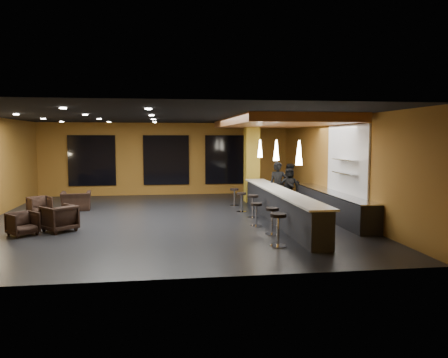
{
  "coord_description": "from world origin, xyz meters",
  "views": [
    {
      "loc": [
        -0.17,
        -14.91,
        2.76
      ],
      "look_at": [
        2.0,
        0.5,
        1.3
      ],
      "focal_mm": 35.0,
      "sensor_mm": 36.0,
      "label": 1
    }
  ],
  "objects": [
    {
      "name": "wall_shelf_upper",
      "position": [
        5.82,
        -1.2,
        2.05
      ],
      "size": [
        0.3,
        1.5,
        0.03
      ],
      "primitive_type": "cube",
      "color": "silver",
      "rests_on": "wall_right"
    },
    {
      "name": "tile_backsplash",
      "position": [
        5.96,
        -1.0,
        2.0
      ],
      "size": [
        0.06,
        3.2,
        2.4
      ],
      "primitive_type": "cube",
      "color": "white",
      "rests_on": "wall_right"
    },
    {
      "name": "bar_stool_0",
      "position": [
        2.72,
        -4.29,
        0.55
      ],
      "size": [
        0.43,
        0.43,
        0.86
      ],
      "rotation": [
        0.0,
        0.0,
        -0.07
      ],
      "color": "silver",
      "rests_on": "floor"
    },
    {
      "name": "window_left",
      "position": [
        -3.5,
        6.44,
        1.7
      ],
      "size": [
        2.2,
        0.06,
        2.4
      ],
      "primitive_type": "cube",
      "color": "black",
      "rests_on": "wall_back"
    },
    {
      "name": "bar_stool_2",
      "position": [
        2.71,
        -1.7,
        0.47
      ],
      "size": [
        0.37,
        0.37,
        0.74
      ],
      "rotation": [
        0.0,
        0.0,
        -0.32
      ],
      "color": "silver",
      "rests_on": "floor"
    },
    {
      "name": "wood_soffit",
      "position": [
        4.0,
        1.0,
        3.36
      ],
      "size": [
        3.6,
        8.0,
        0.28
      ],
      "primitive_type": "cube",
      "color": "#94562B",
      "rests_on": "ceiling"
    },
    {
      "name": "armchair_b",
      "position": [
        -3.23,
        -1.59,
        0.39
      ],
      "size": [
        1.21,
        1.21,
        0.79
      ],
      "primitive_type": "imported",
      "rotation": [
        0.0,
        0.0,
        3.88
      ],
      "color": "black",
      "rests_on": "floor"
    },
    {
      "name": "armchair_d",
      "position": [
        -3.49,
        2.31,
        0.35
      ],
      "size": [
        1.19,
        1.08,
        0.71
      ],
      "primitive_type": "imported",
      "rotation": [
        0.0,
        0.0,
        3.26
      ],
      "color": "black",
      "rests_on": "floor"
    },
    {
      "name": "window_center",
      "position": [
        0.0,
        6.44,
        1.7
      ],
      "size": [
        2.2,
        0.06,
        2.4
      ],
      "primitive_type": "cube",
      "color": "black",
      "rests_on": "wall_back"
    },
    {
      "name": "bar_stool_4",
      "position": [
        2.72,
        0.96,
        0.47
      ],
      "size": [
        0.37,
        0.37,
        0.74
      ],
      "rotation": [
        0.0,
        0.0,
        0.29
      ],
      "color": "silver",
      "rests_on": "floor"
    },
    {
      "name": "bar_counter",
      "position": [
        3.65,
        -1.0,
        0.5
      ],
      "size": [
        0.6,
        8.0,
        1.0
      ],
      "primitive_type": "cube",
      "color": "black",
      "rests_on": "floor"
    },
    {
      "name": "floor",
      "position": [
        0.0,
        0.0,
        -0.05
      ],
      "size": [
        12.0,
        13.0,
        0.1
      ],
      "primitive_type": "cube",
      "color": "black",
      "rests_on": "ground"
    },
    {
      "name": "staff_b",
      "position": [
        5.04,
        2.36,
        0.86
      ],
      "size": [
        1.03,
        0.93,
        1.72
      ],
      "primitive_type": "imported",
      "rotation": [
        0.0,
        0.0,
        0.4
      ],
      "color": "black",
      "rests_on": "floor"
    },
    {
      "name": "wall_back",
      "position": [
        0.0,
        6.55,
        1.75
      ],
      "size": [
        12.0,
        0.1,
        3.5
      ],
      "primitive_type": "cube",
      "color": "brown",
      "rests_on": "floor"
    },
    {
      "name": "bar_top",
      "position": [
        3.65,
        -1.0,
        1.02
      ],
      "size": [
        0.78,
        8.1,
        0.05
      ],
      "primitive_type": "cube",
      "color": "white",
      "rests_on": "bar_counter"
    },
    {
      "name": "prep_top",
      "position": [
        5.65,
        -0.5,
        0.89
      ],
      "size": [
        0.72,
        6.0,
        0.03
      ],
      "primitive_type": "cube",
      "color": "silver",
      "rests_on": "prep_counter"
    },
    {
      "name": "armchair_c",
      "position": [
        -4.56,
        1.31,
        0.34
      ],
      "size": [
        1.01,
        1.02,
        0.68
      ],
      "primitive_type": "imported",
      "rotation": [
        0.0,
        0.0,
        0.55
      ],
      "color": "black",
      "rests_on": "floor"
    },
    {
      "name": "ceiling",
      "position": [
        0.0,
        0.0,
        3.55
      ],
      "size": [
        12.0,
        13.0,
        0.1
      ],
      "primitive_type": "cube",
      "color": "black"
    },
    {
      "name": "wall_front",
      "position": [
        0.0,
        -6.55,
        1.75
      ],
      "size": [
        12.0,
        0.1,
        3.5
      ],
      "primitive_type": "cube",
      "color": "brown",
      "rests_on": "floor"
    },
    {
      "name": "wall_shelf_lower",
      "position": [
        5.82,
        -1.2,
        1.6
      ],
      "size": [
        0.3,
        1.5,
        0.03
      ],
      "primitive_type": "cube",
      "color": "silver",
      "rests_on": "wall_right"
    },
    {
      "name": "window_right",
      "position": [
        3.0,
        6.44,
        1.7
      ],
      "size": [
        2.2,
        0.06,
        2.4
      ],
      "primitive_type": "cube",
      "color": "black",
      "rests_on": "wall_back"
    },
    {
      "name": "bar_stool_5",
      "position": [
        2.71,
        2.49,
        0.46
      ],
      "size": [
        0.36,
        0.36,
        0.72
      ],
      "rotation": [
        0.0,
        0.0,
        0.34
      ],
      "color": "silver",
      "rests_on": "floor"
    },
    {
      "name": "staff_a",
      "position": [
        4.22,
        1.33,
        0.92
      ],
      "size": [
        0.75,
        0.57,
        1.85
      ],
      "primitive_type": "imported",
      "rotation": [
        0.0,
        0.0,
        -0.21
      ],
      "color": "black",
      "rests_on": "floor"
    },
    {
      "name": "bar_stool_3",
      "position": [
        2.9,
        -0.25,
        0.52
      ],
      "size": [
        0.41,
        0.41,
        0.8
      ],
      "rotation": [
        0.0,
        0.0,
        -0.26
      ],
      "color": "silver",
      "rests_on": "floor"
    },
    {
      "name": "wall_right",
      "position": [
        6.05,
        0.0,
        1.75
      ],
      "size": [
        0.1,
        13.0,
        3.5
      ],
      "primitive_type": "cube",
      "color": "brown",
      "rests_on": "floor"
    },
    {
      "name": "bar_stool_1",
      "position": [
        2.91,
        -2.93,
        0.5
      ],
      "size": [
        0.4,
        0.4,
        0.79
      ],
      "rotation": [
        0.0,
        0.0,
        -0.37
      ],
      "color": "silver",
      "rests_on": "floor"
    },
    {
      "name": "armchair_a",
      "position": [
        -4.14,
        -2.01,
        0.33
      ],
      "size": [
        1.02,
        1.02,
        0.67
      ],
      "primitive_type": "imported",
      "rotation": [
        0.0,
        0.0,
        0.72
      ],
      "color": "black",
      "rests_on": "floor"
    },
    {
      "name": "staff_c",
      "position": [
        4.96,
        2.33,
        0.78
      ],
      "size": [
        0.85,
        0.65,
        1.56
      ],
      "primitive_type": "imported",
      "rotation": [
        0.0,
        0.0,
        -0.22
      ],
      "color": "black",
      "rests_on": "floor"
    },
    {
      "name": "column",
      "position": [
        3.65,
        3.6,
        1.75
      ],
      "size": [
        0.6,
        0.6,
        3.5
      ],
      "primitive_type": "cube",
      "color": "#A98925",
      "rests_on": "floor"
    },
    {
      "name": "prep_counter",
      "position": [
        5.65,
        -0.5,
        0.43
      ],
      "size": [
        0.7,
        6.0,
        0.86
      ],
      "primitive_type": "cube",
      "color": "black",
      "rests_on": "floor"
    },
    {
      "name": "pendant_1",
      "position": [
        3.65,
        -0.5,
        2.35
      ],
      "size": [
        0.2,
        0.2,
        0.7
      ],
      "primitive_type": "cone",
      "color": "white",
      "rests_on": "wood_soffit"
    },
    {
      "name": "pendant_0",
      "position": [
        3.65,
        -3.0,
        2.35
      ],
      "size": [
        0.2,
        0.2,
        0.7
      ],
      "primitive_type": "cone",
      "color": "white",
      "rests_on": "wood_soffit"
    },
    {
      "name": "pendant_2",
      "position": [
        3.65,
        2.0,
        2.35
      ],
      "size": [
        0.2,
        0.2,
        0.7
      ],
      "primitive_type": "cone",
      "color": "white",
      "rests_on": "wood_soffit"
    }
  ]
}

